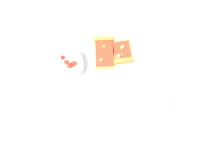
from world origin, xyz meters
TOP-DOWN VIEW (x-y plane):
  - ground_plane at (0.00, 0.00)m, footprint 2.40×2.40m
  - plate at (-0.03, -0.04)m, footprint 0.22×0.22m
  - pizza_slice_near at (-0.02, -0.08)m, footprint 0.17×0.16m
  - pizza_slice_far at (-0.05, -0.00)m, footprint 0.14×0.14m
  - salad_bowl at (0.12, -0.17)m, footprint 0.13×0.13m
  - soda_glass at (0.09, 0.25)m, footprint 0.07×0.07m

SIDE VIEW (x-z plane):
  - ground_plane at x=0.00m, z-range 0.00..0.00m
  - plate at x=-0.03m, z-range 0.00..0.01m
  - pizza_slice_near at x=-0.02m, z-range 0.01..0.03m
  - pizza_slice_far at x=-0.05m, z-range 0.01..0.03m
  - salad_bowl at x=0.12m, z-range -0.01..0.08m
  - soda_glass at x=0.09m, z-range 0.00..0.12m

